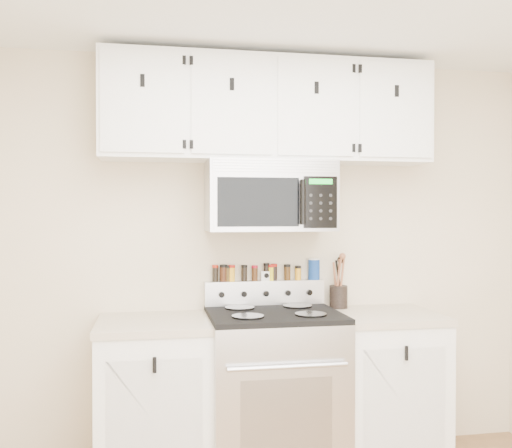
% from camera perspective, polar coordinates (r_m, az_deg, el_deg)
% --- Properties ---
extents(back_wall, '(3.50, 0.01, 2.50)m').
position_cam_1_polar(back_wall, '(3.64, 0.75, -3.27)').
color(back_wall, beige).
rests_on(back_wall, floor).
extents(range, '(0.76, 0.65, 1.10)m').
position_cam_1_polar(range, '(3.48, 1.80, -16.30)').
color(range, '#B7B7BA').
rests_on(range, floor).
extents(base_cabinet_left, '(0.64, 0.62, 0.92)m').
position_cam_1_polar(base_cabinet_left, '(3.44, -10.12, -16.99)').
color(base_cabinet_left, white).
rests_on(base_cabinet_left, floor).
extents(base_cabinet_right, '(0.64, 0.62, 0.92)m').
position_cam_1_polar(base_cabinet_right, '(3.71, 12.61, -15.64)').
color(base_cabinet_right, white).
rests_on(base_cabinet_right, floor).
extents(microwave, '(0.76, 0.44, 0.42)m').
position_cam_1_polar(microwave, '(3.45, 1.37, 2.80)').
color(microwave, '#9E9EA3').
rests_on(microwave, back_wall).
extents(upper_cabinets, '(2.00, 0.35, 0.62)m').
position_cam_1_polar(upper_cabinets, '(3.53, 1.28, 11.27)').
color(upper_cabinets, white).
rests_on(upper_cabinets, back_wall).
extents(utensil_crock, '(0.11, 0.11, 0.33)m').
position_cam_1_polar(utensil_crock, '(3.71, 8.25, -7.03)').
color(utensil_crock, black).
rests_on(utensil_crock, base_cabinet_right).
extents(kitchen_timer, '(0.06, 0.06, 0.06)m').
position_cam_1_polar(kitchen_timer, '(3.62, 1.00, -5.21)').
color(kitchen_timer, white).
rests_on(kitchen_timer, range).
extents(salt_canister, '(0.08, 0.08, 0.14)m').
position_cam_1_polar(salt_canister, '(3.69, 5.82, -4.48)').
color(salt_canister, navy).
rests_on(salt_canister, range).
extents(spice_jar_0, '(0.04, 0.04, 0.10)m').
position_cam_1_polar(spice_jar_0, '(3.57, -4.10, -4.93)').
color(spice_jar_0, black).
rests_on(spice_jar_0, range).
extents(spice_jar_1, '(0.05, 0.05, 0.11)m').
position_cam_1_polar(spice_jar_1, '(3.58, -3.27, -4.91)').
color(spice_jar_1, '#3A1C0E').
rests_on(spice_jar_1, range).
extents(spice_jar_2, '(0.04, 0.04, 0.10)m').
position_cam_1_polar(spice_jar_2, '(3.58, -2.84, -4.94)').
color(spice_jar_2, '#433010').
rests_on(spice_jar_2, range).
extents(spice_jar_3, '(0.04, 0.04, 0.10)m').
position_cam_1_polar(spice_jar_3, '(3.58, -2.47, -4.93)').
color(spice_jar_3, '#F2AC1C').
rests_on(spice_jar_3, range).
extents(spice_jar_4, '(0.04, 0.04, 0.10)m').
position_cam_1_polar(spice_jar_4, '(3.59, -1.18, -4.91)').
color(spice_jar_4, black).
rests_on(spice_jar_4, range).
extents(spice_jar_5, '(0.04, 0.04, 0.10)m').
position_cam_1_polar(spice_jar_5, '(3.61, -0.13, -4.92)').
color(spice_jar_5, '#3F230F').
rests_on(spice_jar_5, range).
extents(spice_jar_6, '(0.04, 0.04, 0.11)m').
position_cam_1_polar(spice_jar_6, '(3.62, 1.05, -4.79)').
color(spice_jar_6, black).
rests_on(spice_jar_6, range).
extents(spice_jar_7, '(0.04, 0.04, 0.10)m').
position_cam_1_polar(spice_jar_7, '(3.63, 1.51, -4.87)').
color(spice_jar_7, yellow).
rests_on(spice_jar_7, range).
extents(spice_jar_8, '(0.04, 0.04, 0.10)m').
position_cam_1_polar(spice_jar_8, '(3.63, 1.81, -4.83)').
color(spice_jar_8, black).
rests_on(spice_jar_8, range).
extents(spice_jar_9, '(0.04, 0.04, 0.10)m').
position_cam_1_polar(spice_jar_9, '(3.65, 3.15, -4.83)').
color(spice_jar_9, '#40270F').
rests_on(spice_jar_9, range).
extents(spice_jar_10, '(0.04, 0.04, 0.09)m').
position_cam_1_polar(spice_jar_10, '(3.67, 4.22, -4.88)').
color(spice_jar_10, orange).
rests_on(spice_jar_10, range).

